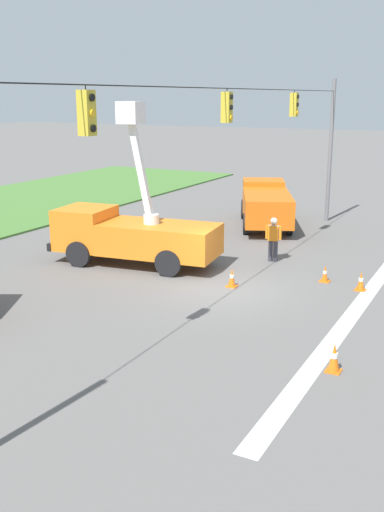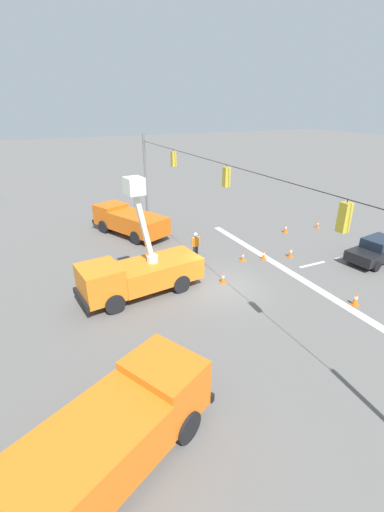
{
  "view_description": "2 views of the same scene",
  "coord_description": "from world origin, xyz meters",
  "px_view_note": "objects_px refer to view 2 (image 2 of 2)",
  "views": [
    {
      "loc": [
        -17.73,
        -8.11,
        6.38
      ],
      "look_at": [
        -1.04,
        0.65,
        1.32
      ],
      "focal_mm": 42.0,
      "sensor_mm": 36.0,
      "label": 1
    },
    {
      "loc": [
        -14.37,
        8.73,
        9.27
      ],
      "look_at": [
        -0.65,
        2.22,
        2.52
      ],
      "focal_mm": 24.0,
      "sensor_mm": 36.0,
      "label": 2
    }
  ],
  "objects_px": {
    "utility_truck_bucket_lift": "(138,272)",
    "traffic_cone_foreground_right": "(318,224)",
    "traffic_cone_foreground_left": "(356,299)",
    "traffic_cone_mid_left": "(286,228)",
    "traffic_cone_near_bucket": "(264,255)",
    "road_worker": "(196,244)",
    "traffic_cone_mid_right": "(243,257)",
    "utility_truck_support_near": "(116,431)",
    "utility_truck_support_far": "(129,220)",
    "traffic_cone_lane_edge_b": "(223,278)",
    "traffic_cone_lane_edge_a": "(291,252)",
    "sedan_black": "(377,250)"
  },
  "relations": [
    {
      "from": "traffic_cone_foreground_right",
      "to": "traffic_cone_mid_right",
      "type": "distance_m",
      "value": 9.5
    },
    {
      "from": "utility_truck_support_far",
      "to": "traffic_cone_mid_left",
      "type": "bearing_deg",
      "value": -113.34
    },
    {
      "from": "traffic_cone_mid_right",
      "to": "traffic_cone_lane_edge_a",
      "type": "bearing_deg",
      "value": -105.5
    },
    {
      "from": "utility_truck_bucket_lift",
      "to": "traffic_cone_foreground_left",
      "type": "distance_m",
      "value": 11.1
    },
    {
      "from": "traffic_cone_mid_left",
      "to": "traffic_cone_lane_edge_b",
      "type": "distance_m",
      "value": 10.0
    },
    {
      "from": "utility_truck_bucket_lift",
      "to": "traffic_cone_foreground_right",
      "type": "bearing_deg",
      "value": -76.14
    },
    {
      "from": "sedan_black",
      "to": "traffic_cone_foreground_left",
      "type": "xyz_separation_m",
      "value": [
        -3.23,
        5.51,
        -0.43
      ]
    },
    {
      "from": "traffic_cone_foreground_right",
      "to": "traffic_cone_mid_right",
      "type": "relative_size",
      "value": 1.02
    },
    {
      "from": "utility_truck_bucket_lift",
      "to": "road_worker",
      "type": "bearing_deg",
      "value": -58.27
    },
    {
      "from": "sedan_black",
      "to": "traffic_cone_mid_right",
      "type": "height_order",
      "value": "sedan_black"
    },
    {
      "from": "utility_truck_bucket_lift",
      "to": "traffic_cone_mid_left",
      "type": "distance_m",
      "value": 13.94
    },
    {
      "from": "utility_truck_support_far",
      "to": "traffic_cone_lane_edge_b",
      "type": "xyz_separation_m",
      "value": [
        -9.9,
        -2.58,
        -0.84
      ]
    },
    {
      "from": "utility_truck_support_far",
      "to": "traffic_cone_near_bucket",
      "type": "relative_size",
      "value": 10.45
    },
    {
      "from": "utility_truck_support_near",
      "to": "traffic_cone_foreground_left",
      "type": "relative_size",
      "value": 8.95
    },
    {
      "from": "sedan_black",
      "to": "traffic_cone_foreground_right",
      "type": "distance_m",
      "value": 6.71
    },
    {
      "from": "sedan_black",
      "to": "road_worker",
      "type": "bearing_deg",
      "value": 62.11
    },
    {
      "from": "traffic_cone_mid_left",
      "to": "traffic_cone_near_bucket",
      "type": "relative_size",
      "value": 1.1
    },
    {
      "from": "utility_truck_bucket_lift",
      "to": "traffic_cone_foreground_right",
      "type": "relative_size",
      "value": 11.12
    },
    {
      "from": "traffic_cone_foreground_left",
      "to": "traffic_cone_mid_left",
      "type": "height_order",
      "value": "same"
    },
    {
      "from": "utility_truck_support_near",
      "to": "traffic_cone_lane_edge_b",
      "type": "relative_size",
      "value": 10.08
    },
    {
      "from": "utility_truck_support_near",
      "to": "traffic_cone_near_bucket",
      "type": "bearing_deg",
      "value": -51.29
    },
    {
      "from": "traffic_cone_foreground_left",
      "to": "utility_truck_support_near",
      "type": "bearing_deg",
      "value": 103.46
    },
    {
      "from": "traffic_cone_foreground_right",
      "to": "traffic_cone_foreground_left",
      "type": "bearing_deg",
      "value": 144.64
    },
    {
      "from": "traffic_cone_foreground_left",
      "to": "traffic_cone_mid_right",
      "type": "relative_size",
      "value": 1.23
    },
    {
      "from": "traffic_cone_foreground_left",
      "to": "traffic_cone_mid_left",
      "type": "relative_size",
      "value": 1.0
    },
    {
      "from": "traffic_cone_lane_edge_a",
      "to": "traffic_cone_lane_edge_b",
      "type": "bearing_deg",
      "value": 101.49
    },
    {
      "from": "utility_truck_support_far",
      "to": "traffic_cone_lane_edge_a",
      "type": "bearing_deg",
      "value": -136.02
    },
    {
      "from": "traffic_cone_near_bucket",
      "to": "road_worker",
      "type": "bearing_deg",
      "value": 61.87
    },
    {
      "from": "traffic_cone_foreground_left",
      "to": "traffic_cone_lane_edge_a",
      "type": "relative_size",
      "value": 0.99
    },
    {
      "from": "traffic_cone_foreground_left",
      "to": "traffic_cone_lane_edge_a",
      "type": "xyz_separation_m",
      "value": [
        6.08,
        -0.99,
        0.0
      ]
    },
    {
      "from": "traffic_cone_lane_edge_b",
      "to": "utility_truck_support_far",
      "type": "bearing_deg",
      "value": 14.58
    },
    {
      "from": "sedan_black",
      "to": "traffic_cone_mid_left",
      "type": "height_order",
      "value": "sedan_black"
    },
    {
      "from": "traffic_cone_foreground_left",
      "to": "traffic_cone_near_bucket",
      "type": "distance_m",
      "value": 6.6
    },
    {
      "from": "utility_truck_support_near",
      "to": "traffic_cone_mid_right",
      "type": "distance_m",
      "value": 14.66
    },
    {
      "from": "utility_truck_support_near",
      "to": "traffic_cone_mid_right",
      "type": "xyz_separation_m",
      "value": [
        10.02,
        -10.66,
        -0.94
      ]
    },
    {
      "from": "road_worker",
      "to": "traffic_cone_near_bucket",
      "type": "distance_m",
      "value": 4.5
    },
    {
      "from": "traffic_cone_lane_edge_b",
      "to": "traffic_cone_foreground_left",
      "type": "bearing_deg",
      "value": -135.34
    },
    {
      "from": "sedan_black",
      "to": "traffic_cone_lane_edge_b",
      "type": "relative_size",
      "value": 6.94
    },
    {
      "from": "utility_truck_support_far",
      "to": "traffic_cone_mid_left",
      "type": "xyz_separation_m",
      "value": [
        -4.83,
        -11.2,
        -0.79
      ]
    },
    {
      "from": "utility_truck_bucket_lift",
      "to": "utility_truck_support_far",
      "type": "relative_size",
      "value": 0.98
    },
    {
      "from": "traffic_cone_foreground_right",
      "to": "traffic_cone_lane_edge_b",
      "type": "relative_size",
      "value": 0.94
    },
    {
      "from": "road_worker",
      "to": "traffic_cone_mid_left",
      "type": "height_order",
      "value": "road_worker"
    },
    {
      "from": "traffic_cone_mid_right",
      "to": "traffic_cone_lane_edge_b",
      "type": "distance_m",
      "value": 3.38
    },
    {
      "from": "utility_truck_support_near",
      "to": "traffic_cone_lane_edge_b",
      "type": "distance_m",
      "value": 11.31
    },
    {
      "from": "traffic_cone_near_bucket",
      "to": "sedan_black",
      "type": "bearing_deg",
      "value": -117.74
    },
    {
      "from": "utility_truck_support_far",
      "to": "road_worker",
      "type": "relative_size",
      "value": 3.92
    },
    {
      "from": "sedan_black",
      "to": "traffic_cone_mid_left",
      "type": "bearing_deg",
      "value": 14.36
    },
    {
      "from": "road_worker",
      "to": "traffic_cone_mid_right",
      "type": "bearing_deg",
      "value": -123.23
    },
    {
      "from": "utility_truck_bucket_lift",
      "to": "traffic_cone_lane_edge_a",
      "type": "xyz_separation_m",
      "value": [
        0.36,
        -10.46,
        -0.92
      ]
    },
    {
      "from": "traffic_cone_mid_left",
      "to": "traffic_cone_mid_right",
      "type": "relative_size",
      "value": 1.23
    }
  ]
}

